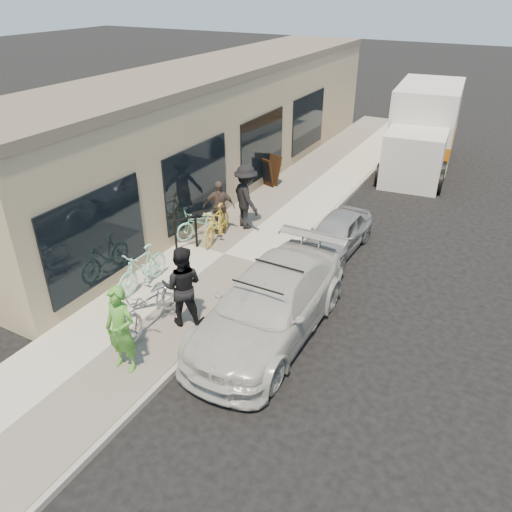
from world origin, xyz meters
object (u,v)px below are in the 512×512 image
at_px(sedan_silver, 337,234).
at_px(tandem_bike, 152,304).
at_px(moving_truck, 423,131).
at_px(bystander_b, 219,207).
at_px(sedan_white, 270,305).
at_px(man_standing, 182,286).
at_px(cruiser_bike_b, 202,222).
at_px(bystander_a, 246,197).
at_px(woman_rider, 121,329).
at_px(sandwich_board, 269,171).
at_px(cruiser_bike_a, 142,268).
at_px(cruiser_bike_c, 217,224).
at_px(bike_rack, 186,231).

height_order(sedan_silver, tandem_bike, tandem_bike).
xyz_separation_m(moving_truck, bystander_b, (-3.67, -9.51, -0.44)).
distance_m(sedan_white, man_standing, 1.88).
height_order(tandem_bike, bystander_b, bystander_b).
distance_m(cruiser_bike_b, bystander_a, 1.51).
bearing_deg(woman_rider, sandwich_board, 100.28).
bearing_deg(sedan_silver, cruiser_bike_a, -126.69).
bearing_deg(moving_truck, sandwich_board, -133.34).
height_order(cruiser_bike_a, bystander_a, bystander_a).
bearing_deg(man_standing, cruiser_bike_c, -92.86).
bearing_deg(bystander_a, sedan_silver, -141.95).
bearing_deg(tandem_bike, sedan_white, 24.84).
relative_size(cruiser_bike_c, bystander_a, 0.87).
xyz_separation_m(sedan_white, man_standing, (-1.70, -0.72, 0.35)).
height_order(sedan_silver, woman_rider, woman_rider).
distance_m(sandwich_board, cruiser_bike_b, 4.58).
bearing_deg(bike_rack, man_standing, -55.25).
bearing_deg(tandem_bike, bystander_a, 93.99).
relative_size(cruiser_bike_a, cruiser_bike_b, 1.00).
height_order(woman_rider, cruiser_bike_b, woman_rider).
bearing_deg(sedan_white, moving_truck, 88.20).
xyz_separation_m(moving_truck, cruiser_bike_b, (-3.96, -10.00, -0.78)).
xyz_separation_m(sedan_silver, cruiser_bike_b, (-3.64, -1.29, 0.07)).
distance_m(man_standing, bystander_b, 4.48).
relative_size(bike_rack, tandem_bike, 0.45).
relative_size(bike_rack, man_standing, 0.54).
distance_m(woman_rider, cruiser_bike_c, 5.58).
relative_size(sedan_white, woman_rider, 2.77).
bearing_deg(moving_truck, tandem_bike, -105.81).
xyz_separation_m(cruiser_bike_a, cruiser_bike_b, (-0.27, 2.94, -0.07)).
xyz_separation_m(sedan_white, woman_rider, (-1.84, -2.46, 0.33)).
xyz_separation_m(tandem_bike, cruiser_bike_b, (-1.52, 4.11, -0.14)).
height_order(man_standing, bystander_a, bystander_a).
xyz_separation_m(sedan_silver, tandem_bike, (-2.13, -5.40, 0.21)).
xyz_separation_m(woman_rider, cruiser_bike_c, (-1.35, 5.40, -0.39)).
distance_m(bike_rack, cruiser_bike_c, 1.02).
bearing_deg(cruiser_bike_a, bike_rack, 95.93).
height_order(sandwich_board, cruiser_bike_c, sandwich_board).
distance_m(tandem_bike, man_standing, 0.75).
bearing_deg(bystander_a, bike_rack, 106.28).
height_order(sandwich_board, sedan_white, sedan_white).
xyz_separation_m(woman_rider, cruiser_bike_b, (-1.86, 5.38, -0.46)).
height_order(man_standing, cruiser_bike_c, man_standing).
height_order(tandem_bike, cruiser_bike_b, tandem_bike).
relative_size(bike_rack, sedan_white, 0.20).
bearing_deg(man_standing, tandem_bike, 18.58).
height_order(man_standing, bystander_b, man_standing).
bearing_deg(woman_rider, sedan_white, 51.78).
height_order(bike_rack, sedan_silver, bike_rack).
xyz_separation_m(moving_truck, tandem_bike, (-2.44, -14.11, -0.64)).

